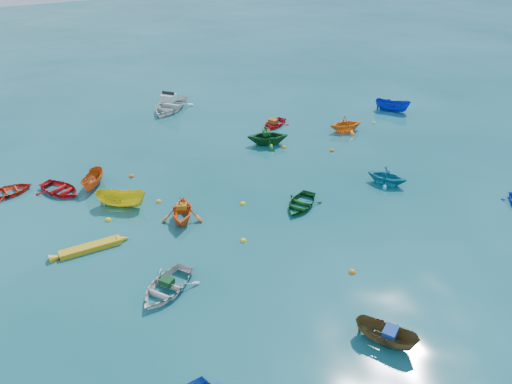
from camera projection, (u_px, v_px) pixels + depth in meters
name	position (u px, v px, depth m)	size (l,w,h in m)	color
ground	(295.00, 239.00, 27.98)	(160.00, 160.00, 0.00)	#0A4149
dinghy_white_near	(166.00, 291.00, 24.35)	(2.47, 3.45, 0.72)	beige
sampan_brown_mid	(385.00, 343.00, 21.54)	(1.05, 2.78, 1.07)	brown
dinghy_orange_w	(183.00, 220.00, 29.66)	(2.49, 2.89, 1.52)	#F25B16
sampan_yellow_mid	(122.00, 206.00, 30.93)	(1.20, 3.17, 1.23)	yellow
dinghy_green_e	(300.00, 206.00, 30.90)	(2.14, 2.99, 0.62)	#125018
dinghy_cyan_se	(386.00, 184.00, 33.32)	(2.23, 2.59, 1.36)	teal
dinghy_red_nw	(10.00, 194.00, 32.18)	(2.08, 2.91, 0.60)	red
sampan_orange_n	(94.00, 186.00, 33.04)	(1.01, 2.69, 1.04)	#CC5113
dinghy_green_n	(268.00, 144.00, 38.55)	(2.69, 3.12, 1.64)	#124E1E
dinghy_red_ne	(274.00, 126.00, 41.63)	(1.93, 2.70, 0.56)	red
sampan_blue_far	(392.00, 111.00, 44.46)	(1.14, 3.04, 1.17)	#0E23AF
dinghy_red_far	(61.00, 192.00, 32.35)	(2.24, 3.13, 0.65)	red
dinghy_orange_far	(345.00, 131.00, 40.71)	(2.38, 2.76, 1.45)	orange
kayak_yellow	(91.00, 250.00, 27.16)	(0.59, 3.98, 0.40)	gold
motorboat_white	(170.00, 109.00, 44.77)	(3.36, 4.70, 1.58)	silver
tarp_green_a	(167.00, 281.00, 24.16)	(0.64, 0.49, 0.31)	#104119
tarp_blue_a	(390.00, 332.00, 21.10)	(0.72, 0.55, 0.35)	navy
tarp_orange_a	(182.00, 206.00, 29.24)	(0.60, 0.45, 0.29)	#B16612
tarp_green_b	(266.00, 133.00, 38.03)	(0.70, 0.53, 0.34)	#124A18
tarp_orange_b	(273.00, 121.00, 41.33)	(0.69, 0.52, 0.33)	#B04A12
buoy_ye_a	(243.00, 241.00, 27.82)	(0.36, 0.36, 0.36)	yellow
buoy_or_b	(352.00, 273.00, 25.52)	(0.37, 0.37, 0.37)	orange
buoy_ye_b	(108.00, 220.00, 29.57)	(0.38, 0.38, 0.38)	yellow
buoy_or_c	(132.00, 177.00, 34.12)	(0.37, 0.37, 0.37)	#FD540D
buoy_ye_c	(243.00, 204.00, 31.12)	(0.36, 0.36, 0.36)	yellow
buoy_or_d	(332.00, 151.00, 37.54)	(0.35, 0.35, 0.35)	#D2630B
buoy_ye_d	(159.00, 202.00, 31.35)	(0.34, 0.34, 0.34)	yellow
buoy_or_e	(284.00, 148.00, 38.03)	(0.37, 0.37, 0.37)	orange
buoy_ye_e	(374.00, 123.00, 42.05)	(0.29, 0.29, 0.29)	yellow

